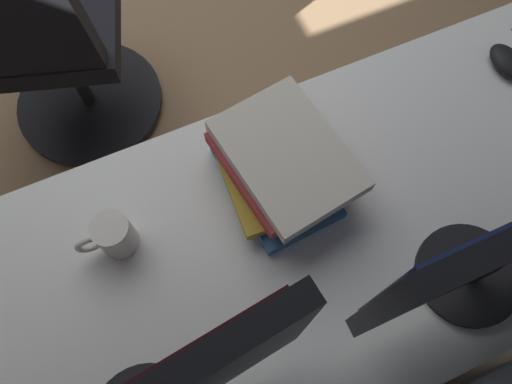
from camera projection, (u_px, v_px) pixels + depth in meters
The scene contains 6 objects.
desk at pixel (266, 264), 0.99m from camera, with size 2.31×0.67×0.73m.
drawer_pedestal at pixel (315, 280), 1.30m from camera, with size 0.40×0.51×0.69m.
mouse_main at pixel (508, 62), 1.08m from camera, with size 0.06×0.10×0.03m, color black.
book_stack_near at pixel (282, 165), 0.94m from camera, with size 0.25×0.30×0.11m.
coffee_mug at pixel (114, 235), 0.90m from camera, with size 0.11×0.07×0.09m.
office_chair at pixel (46, 46), 1.46m from camera, with size 0.56×0.60×0.97m.
Camera 1 is at (0.23, 2.02, 1.64)m, focal length 33.49 mm.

